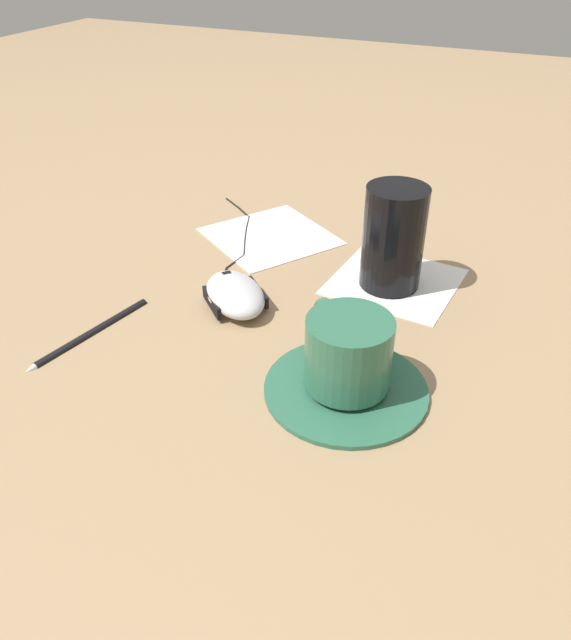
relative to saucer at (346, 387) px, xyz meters
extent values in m
plane|color=#9E7F5B|center=(-0.12, 0.12, 0.00)|extent=(3.00, 3.00, 0.00)
cylinder|color=#2D664C|center=(0.00, 0.00, 0.00)|extent=(0.15, 0.15, 0.01)
cylinder|color=#2D664C|center=(0.00, 0.00, 0.04)|extent=(0.08, 0.08, 0.07)
torus|color=#2D664C|center=(-0.03, 0.03, 0.04)|extent=(0.04, 0.04, 0.05)
ellipsoid|color=silver|center=(-0.16, 0.08, 0.01)|extent=(0.11, 0.11, 0.03)
cylinder|color=black|center=(-0.18, 0.10, 0.02)|extent=(0.01, 0.01, 0.01)
cube|color=black|center=(-0.18, 0.06, 0.01)|extent=(0.04, 0.04, 0.01)
cube|color=black|center=(-0.14, 0.10, 0.01)|extent=(0.04, 0.04, 0.01)
cylinder|color=black|center=(-0.20, 0.14, 0.00)|extent=(0.02, 0.04, 0.00)
cylinder|color=black|center=(-0.21, 0.17, 0.00)|extent=(0.01, 0.04, 0.00)
cylinder|color=black|center=(-0.21, 0.21, 0.00)|extent=(0.02, 0.04, 0.00)
cylinder|color=black|center=(-0.23, 0.24, 0.00)|extent=(0.02, 0.04, 0.00)
cylinder|color=black|center=(-0.24, 0.28, 0.00)|extent=(0.02, 0.04, 0.00)
cylinder|color=black|center=(-0.27, 0.31, 0.00)|extent=(0.03, 0.03, 0.00)
cylinder|color=black|center=(-0.30, 0.33, 0.00)|extent=(0.03, 0.02, 0.00)
sphere|color=black|center=(-0.20, 0.12, 0.00)|extent=(0.00, 0.00, 0.00)
sphere|color=black|center=(-0.21, 0.15, 0.00)|extent=(0.00, 0.00, 0.00)
sphere|color=black|center=(-0.21, 0.19, 0.00)|extent=(0.00, 0.00, 0.00)
sphere|color=black|center=(-0.22, 0.23, 0.00)|extent=(0.00, 0.00, 0.00)
sphere|color=black|center=(-0.24, 0.26, 0.00)|extent=(0.00, 0.00, 0.00)
sphere|color=black|center=(-0.25, 0.30, 0.00)|extent=(0.00, 0.00, 0.00)
sphere|color=black|center=(-0.28, 0.32, 0.00)|extent=(0.00, 0.00, 0.00)
sphere|color=black|center=(-0.31, 0.34, 0.00)|extent=(0.00, 0.00, 0.00)
cube|color=white|center=(-0.01, 0.21, 0.00)|extent=(0.15, 0.15, 0.00)
cylinder|color=black|center=(-0.02, 0.20, 0.06)|extent=(0.07, 0.07, 0.12)
cube|color=silver|center=(-0.20, 0.25, 0.00)|extent=(0.20, 0.20, 0.00)
cylinder|color=black|center=(-0.27, -0.02, 0.00)|extent=(0.04, 0.14, 0.01)
cone|color=silver|center=(-0.28, -0.10, 0.00)|extent=(0.01, 0.01, 0.01)
camera|label=1|loc=(0.13, -0.42, 0.37)|focal=35.00mm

